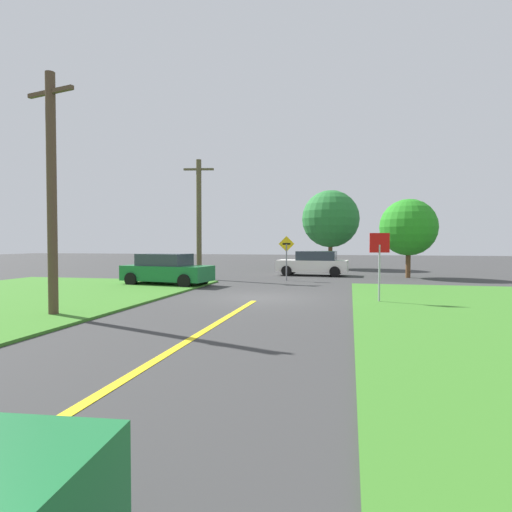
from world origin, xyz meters
name	(u,v)px	position (x,y,z in m)	size (l,w,h in m)	color
ground_plane	(259,298)	(0.00, 0.00, 0.00)	(120.00, 120.00, 0.00)	#373737
lane_stripe_center	(182,345)	(0.00, -8.00, 0.01)	(0.20, 14.00, 0.01)	yellow
stop_sign	(379,254)	(4.53, -0.66, 1.77)	(0.70, 0.14, 2.53)	#9EA0A8
parked_car_near_building	(167,270)	(-5.63, 3.69, 0.81)	(4.75, 2.58, 1.62)	#196B33
car_approaching_junction	(314,263)	(1.14, 11.94, 0.81)	(4.71, 2.33, 1.62)	white
utility_pole_near	(52,191)	(-5.06, -5.52, 3.71)	(1.78, 0.51, 7.15)	#503C2C
utility_pole_mid	(199,218)	(-5.31, 7.59, 3.67)	(1.79, 0.45, 7.11)	brown
direction_sign	(286,253)	(-0.07, 7.79, 1.60)	(0.90, 0.14, 2.57)	slate
oak_tree_left	(408,227)	(7.04, 11.39, 3.13)	(3.52, 3.52, 4.90)	brown
pine_tree_center	(331,219)	(1.89, 19.68, 4.17)	(4.76, 4.76, 6.56)	brown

